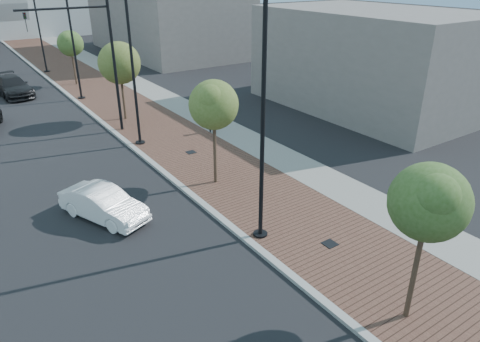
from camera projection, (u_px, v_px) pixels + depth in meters
sidewalk at (94, 80)px, 41.22m from camera, size 7.00×140.00×0.12m
concrete_strip at (122, 76)px, 42.60m from camera, size 2.40×140.00×0.13m
curb at (56, 85)px, 39.43m from camera, size 0.30×140.00×0.14m
white_sedan at (103, 204)px, 18.31m from camera, size 2.94×4.32×1.35m
dark_car_far at (12, 86)px, 36.00m from camera, size 2.84×5.67×1.58m
pedestrian at (212, 122)px, 27.70m from camera, size 0.64×0.49×1.56m
streetlight_1 at (260, 134)px, 15.38m from camera, size 1.44×0.56×9.21m
streetlight_2 at (132, 63)px, 24.24m from camera, size 1.72×0.56×9.28m
streetlight_3 at (72, 44)px, 33.38m from camera, size 1.44×0.56×9.21m
streetlight_4 at (38, 23)px, 42.24m from camera, size 1.72×0.56×9.28m
traffic_mast at (98, 54)px, 25.96m from camera, size 5.09×0.20×8.00m
tree_0 at (429, 202)px, 11.64m from camera, size 2.23×2.15×5.08m
tree_1 at (214, 105)px, 19.89m from camera, size 2.34×2.28×5.14m
tree_2 at (120, 63)px, 28.92m from camera, size 2.77×2.77×5.31m
tree_3 at (71, 44)px, 38.03m from camera, size 2.27×2.20×4.76m
commercial_block_ne at (166, 18)px, 53.44m from camera, size 12.00×22.00×8.00m
commercial_block_e at (370, 60)px, 32.17m from camera, size 10.00×16.00×7.00m
utility_cover_1 at (330, 244)px, 16.63m from camera, size 0.50×0.50×0.02m
utility_cover_2 at (191, 152)px, 24.88m from camera, size 0.50×0.50×0.02m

